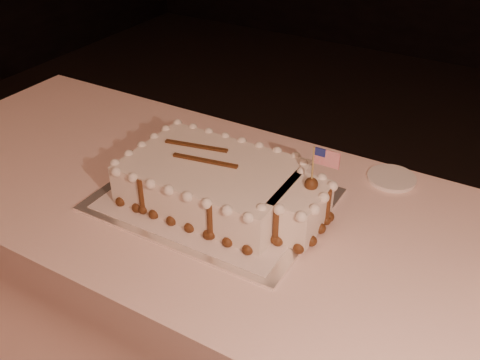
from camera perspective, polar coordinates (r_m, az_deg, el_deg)
The scene contains 6 objects.
room_shell at distance 0.55m, azimuth -20.24°, elevation 15.79°, with size 6.10×8.10×2.90m.
banquet_table at distance 1.55m, azimuth 4.74°, elevation -15.93°, with size 2.40×0.80×0.75m, color #FFD2C5.
cake_board at distance 1.37m, azimuth -2.88°, elevation -2.08°, with size 0.56×0.42×0.01m, color white.
doily at distance 1.37m, azimuth -2.89°, elevation -1.91°, with size 0.50×0.38×0.00m, color silver.
sheet_cake at distance 1.33m, azimuth -1.86°, elevation -0.46°, with size 0.54×0.31×0.21m.
side_plate at distance 1.51m, azimuth 15.86°, elevation 0.20°, with size 0.13×0.13×0.01m, color white.
Camera 1 is at (0.41, -0.33, 1.55)m, focal length 40.00 mm.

